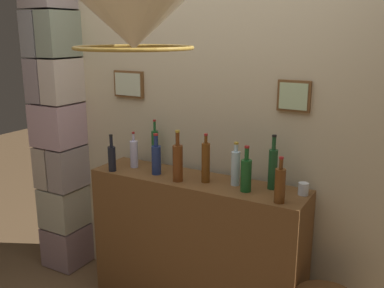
{
  "coord_description": "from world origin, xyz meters",
  "views": [
    {
      "loc": [
        1.3,
        -1.52,
        1.94
      ],
      "look_at": [
        0.0,
        0.79,
        1.26
      ],
      "focal_mm": 40.64,
      "sensor_mm": 36.0,
      "label": 1
    }
  ],
  "objects_px": {
    "liquor_bottle_gin": "(280,185)",
    "liquor_bottle_mezcal": "(178,162)",
    "liquor_bottle_scotch": "(246,174)",
    "glass_tumbler_rocks": "(303,189)",
    "liquor_bottle_tequila": "(155,147)",
    "liquor_bottle_vermouth": "(206,162)",
    "liquor_bottle_whiskey": "(273,168)",
    "pendant_lamp": "(133,23)",
    "liquor_bottle_rum": "(156,159)",
    "liquor_bottle_brandy": "(134,154)",
    "liquor_bottle_sherry": "(112,157)",
    "liquor_bottle_bourbon": "(236,167)"
  },
  "relations": [
    {
      "from": "liquor_bottle_gin",
      "to": "liquor_bottle_mezcal",
      "type": "bearing_deg",
      "value": 177.35
    },
    {
      "from": "liquor_bottle_scotch",
      "to": "glass_tumbler_rocks",
      "type": "height_order",
      "value": "liquor_bottle_scotch"
    },
    {
      "from": "liquor_bottle_tequila",
      "to": "glass_tumbler_rocks",
      "type": "bearing_deg",
      "value": -3.65
    },
    {
      "from": "liquor_bottle_vermouth",
      "to": "liquor_bottle_whiskey",
      "type": "bearing_deg",
      "value": 12.74
    },
    {
      "from": "liquor_bottle_mezcal",
      "to": "liquor_bottle_vermouth",
      "type": "bearing_deg",
      "value": 22.73
    },
    {
      "from": "liquor_bottle_vermouth",
      "to": "liquor_bottle_tequila",
      "type": "xyz_separation_m",
      "value": [
        -0.49,
        0.16,
        -0.0
      ]
    },
    {
      "from": "liquor_bottle_gin",
      "to": "glass_tumbler_rocks",
      "type": "bearing_deg",
      "value": 65.78
    },
    {
      "from": "glass_tumbler_rocks",
      "to": "pendant_lamp",
      "type": "bearing_deg",
      "value": -117.71
    },
    {
      "from": "liquor_bottle_scotch",
      "to": "liquor_bottle_tequila",
      "type": "relative_size",
      "value": 0.85
    },
    {
      "from": "liquor_bottle_tequila",
      "to": "liquor_bottle_mezcal",
      "type": "xyz_separation_m",
      "value": [
        0.33,
        -0.23,
        -0.0
      ]
    },
    {
      "from": "liquor_bottle_scotch",
      "to": "liquor_bottle_mezcal",
      "type": "bearing_deg",
      "value": -174.67
    },
    {
      "from": "liquor_bottle_gin",
      "to": "liquor_bottle_scotch",
      "type": "bearing_deg",
      "value": 162.51
    },
    {
      "from": "liquor_bottle_rum",
      "to": "liquor_bottle_scotch",
      "type": "bearing_deg",
      "value": -0.61
    },
    {
      "from": "liquor_bottle_brandy",
      "to": "glass_tumbler_rocks",
      "type": "xyz_separation_m",
      "value": [
        1.2,
        0.06,
        -0.06
      ]
    },
    {
      "from": "liquor_bottle_scotch",
      "to": "liquor_bottle_sherry",
      "type": "distance_m",
      "value": 0.96
    },
    {
      "from": "liquor_bottle_scotch",
      "to": "liquor_bottle_whiskey",
      "type": "bearing_deg",
      "value": 44.17
    },
    {
      "from": "liquor_bottle_rum",
      "to": "glass_tumbler_rocks",
      "type": "bearing_deg",
      "value": 6.23
    },
    {
      "from": "glass_tumbler_rocks",
      "to": "liquor_bottle_bourbon",
      "type": "bearing_deg",
      "value": -174.47
    },
    {
      "from": "liquor_bottle_rum",
      "to": "liquor_bottle_gin",
      "type": "height_order",
      "value": "liquor_bottle_rum"
    },
    {
      "from": "liquor_bottle_whiskey",
      "to": "liquor_bottle_rum",
      "type": "distance_m",
      "value": 0.79
    },
    {
      "from": "liquor_bottle_scotch",
      "to": "liquor_bottle_mezcal",
      "type": "xyz_separation_m",
      "value": [
        -0.45,
        -0.04,
        0.02
      ]
    },
    {
      "from": "liquor_bottle_scotch",
      "to": "liquor_bottle_brandy",
      "type": "relative_size",
      "value": 1.1
    },
    {
      "from": "liquor_bottle_gin",
      "to": "glass_tumbler_rocks",
      "type": "xyz_separation_m",
      "value": [
        0.08,
        0.19,
        -0.07
      ]
    },
    {
      "from": "liquor_bottle_gin",
      "to": "liquor_bottle_bourbon",
      "type": "xyz_separation_m",
      "value": [
        -0.34,
        0.15,
        0.01
      ]
    },
    {
      "from": "liquor_bottle_brandy",
      "to": "liquor_bottle_bourbon",
      "type": "distance_m",
      "value": 0.78
    },
    {
      "from": "liquor_bottle_mezcal",
      "to": "liquor_bottle_sherry",
      "type": "bearing_deg",
      "value": -174.99
    },
    {
      "from": "liquor_bottle_gin",
      "to": "liquor_bottle_sherry",
      "type": "height_order",
      "value": "liquor_bottle_gin"
    },
    {
      "from": "liquor_bottle_brandy",
      "to": "liquor_bottle_bourbon",
      "type": "xyz_separation_m",
      "value": [
        0.78,
        0.01,
        0.02
      ]
    },
    {
      "from": "liquor_bottle_brandy",
      "to": "liquor_bottle_mezcal",
      "type": "relative_size",
      "value": 0.77
    },
    {
      "from": "liquor_bottle_vermouth",
      "to": "liquor_bottle_mezcal",
      "type": "relative_size",
      "value": 0.95
    },
    {
      "from": "liquor_bottle_whiskey",
      "to": "liquor_bottle_scotch",
      "type": "relative_size",
      "value": 1.2
    },
    {
      "from": "liquor_bottle_scotch",
      "to": "liquor_bottle_sherry",
      "type": "relative_size",
      "value": 1.1
    },
    {
      "from": "liquor_bottle_rum",
      "to": "glass_tumbler_rocks",
      "type": "relative_size",
      "value": 3.84
    },
    {
      "from": "liquor_bottle_brandy",
      "to": "liquor_bottle_tequila",
      "type": "height_order",
      "value": "liquor_bottle_tequila"
    },
    {
      "from": "liquor_bottle_scotch",
      "to": "liquor_bottle_vermouth",
      "type": "height_order",
      "value": "liquor_bottle_vermouth"
    },
    {
      "from": "liquor_bottle_whiskey",
      "to": "liquor_bottle_vermouth",
      "type": "height_order",
      "value": "liquor_bottle_whiskey"
    },
    {
      "from": "liquor_bottle_vermouth",
      "to": "liquor_bottle_gin",
      "type": "relative_size",
      "value": 1.19
    },
    {
      "from": "liquor_bottle_sherry",
      "to": "liquor_bottle_tequila",
      "type": "bearing_deg",
      "value": 56.95
    },
    {
      "from": "liquor_bottle_bourbon",
      "to": "liquor_bottle_sherry",
      "type": "bearing_deg",
      "value": -169.5
    },
    {
      "from": "liquor_bottle_vermouth",
      "to": "liquor_bottle_sherry",
      "type": "xyz_separation_m",
      "value": [
        -0.67,
        -0.11,
        -0.04
      ]
    },
    {
      "from": "liquor_bottle_tequila",
      "to": "liquor_bottle_sherry",
      "type": "xyz_separation_m",
      "value": [
        -0.18,
        -0.27,
        -0.04
      ]
    },
    {
      "from": "liquor_bottle_tequila",
      "to": "liquor_bottle_scotch",
      "type": "bearing_deg",
      "value": -13.2
    },
    {
      "from": "liquor_bottle_brandy",
      "to": "liquor_bottle_bourbon",
      "type": "relative_size",
      "value": 0.93
    },
    {
      "from": "liquor_bottle_brandy",
      "to": "liquor_bottle_vermouth",
      "type": "xyz_separation_m",
      "value": [
        0.59,
        -0.03,
        0.03
      ]
    },
    {
      "from": "liquor_bottle_mezcal",
      "to": "liquor_bottle_sherry",
      "type": "height_order",
      "value": "liquor_bottle_mezcal"
    },
    {
      "from": "liquor_bottle_brandy",
      "to": "liquor_bottle_mezcal",
      "type": "height_order",
      "value": "liquor_bottle_mezcal"
    },
    {
      "from": "liquor_bottle_brandy",
      "to": "liquor_bottle_sherry",
      "type": "height_order",
      "value": "liquor_bottle_sherry"
    },
    {
      "from": "liquor_bottle_tequila",
      "to": "liquor_bottle_mezcal",
      "type": "height_order",
      "value": "liquor_bottle_mezcal"
    },
    {
      "from": "liquor_bottle_mezcal",
      "to": "glass_tumbler_rocks",
      "type": "height_order",
      "value": "liquor_bottle_mezcal"
    },
    {
      "from": "liquor_bottle_whiskey",
      "to": "liquor_bottle_bourbon",
      "type": "xyz_separation_m",
      "value": [
        -0.22,
        -0.05,
        -0.02
      ]
    }
  ]
}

